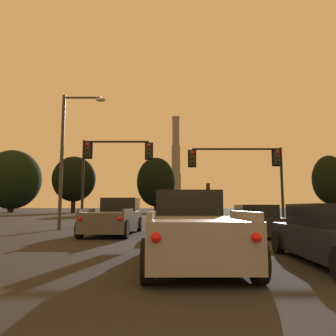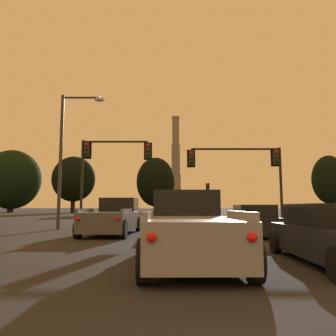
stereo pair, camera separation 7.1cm
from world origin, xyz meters
TOP-DOWN VIEW (x-y plane):
  - pickup_truck_center_lane_second at (-0.24, 6.85)m, footprint 2.22×5.52m
  - sedan_center_lane_front at (-0.03, 14.72)m, footprint 2.08×4.74m
  - hatchback_right_lane_front at (3.12, 13.54)m, footprint 1.96×4.13m
  - pickup_truck_left_lane_front at (-3.48, 14.95)m, footprint 2.43×5.59m
  - traffic_light_overhead_right at (4.73, 20.71)m, footprint 6.61×0.50m
  - traffic_light_overhead_left at (-5.11, 20.87)m, footprint 5.03×0.50m
  - traffic_light_far_right at (6.56, 57.76)m, footprint 0.78×0.50m
  - street_lamp at (-6.82, 17.83)m, footprint 2.68×0.36m
  - smokestack at (3.23, 164.40)m, footprint 8.08×8.08m
  - treeline_center_right at (33.55, 67.73)m, footprint 7.17×6.46m
  - treeline_right_mid at (-20.13, 65.26)m, footprint 8.78×7.90m
  - treeline_far_right at (-37.37, 74.80)m, footprint 13.22×11.90m
  - treeline_left_mid at (-3.60, 73.11)m, footprint 8.73×7.86m

SIDE VIEW (x-z plane):
  - hatchback_right_lane_front at x=3.12m, z-range -0.05..1.38m
  - sedan_center_lane_front at x=-0.03m, z-range -0.05..1.38m
  - pickup_truck_center_lane_second at x=-0.24m, z-range -0.11..1.71m
  - pickup_truck_left_lane_front at x=-3.48m, z-range -0.11..1.71m
  - traffic_light_far_right at x=6.56m, z-range 0.89..6.51m
  - traffic_light_overhead_right at x=4.73m, z-range 1.48..6.90m
  - traffic_light_overhead_left at x=-5.11m, z-range 1.56..7.53m
  - street_lamp at x=-6.82m, z-range 0.91..9.07m
  - treeline_left_mid at x=-3.60m, z-range 0.66..13.25m
  - treeline_right_mid at x=-20.13m, z-range 1.15..12.77m
  - treeline_center_right at x=33.55m, z-range 0.93..13.18m
  - treeline_far_right at x=-37.37m, z-range 0.37..14.97m
  - smokestack at x=3.23m, z-range -5.13..42.63m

